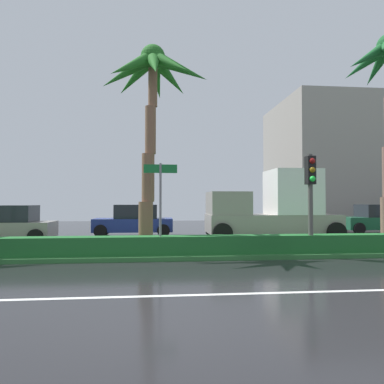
{
  "coord_description": "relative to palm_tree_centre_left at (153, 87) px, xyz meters",
  "views": [
    {
      "loc": [
        -0.02,
        -5.13,
        1.88
      ],
      "look_at": [
        1.5,
        9.99,
        2.3
      ],
      "focal_mm": 33.05,
      "sensor_mm": 36.0,
      "label": 1
    }
  ],
  "objects": [
    {
      "name": "median_strip",
      "position": [
        0.18,
        0.25,
        -6.03
      ],
      "size": [
        85.5,
        4.0,
        0.15
      ],
      "primitive_type": "cube",
      "color": "#2D6B33",
      "rests_on": "ground_plane"
    },
    {
      "name": "near_lane_divider_stripe",
      "position": [
        0.18,
        -5.75,
        -6.1
      ],
      "size": [
        81.0,
        0.14,
        0.01
      ],
      "primitive_type": "cube",
      "color": "white",
      "rests_on": "ground_plane"
    },
    {
      "name": "street_name_sign",
      "position": [
        0.28,
        -1.26,
        -4.02
      ],
      "size": [
        1.1,
        0.08,
        3.0
      ],
      "color": "slate",
      "rests_on": "median_strip"
    },
    {
      "name": "car_in_traffic_second",
      "position": [
        -1.07,
        6.97,
        -5.28
      ],
      "size": [
        4.3,
        2.02,
        1.72
      ],
      "rotation": [
        0.0,
        0.0,
        3.14
      ],
      "color": "navy",
      "rests_on": "ground_plane"
    },
    {
      "name": "median_hedge",
      "position": [
        0.18,
        -1.15,
        -5.65
      ],
      "size": [
        76.5,
        0.7,
        0.6
      ],
      "color": "#1E6028",
      "rests_on": "median_strip"
    },
    {
      "name": "box_truck_lead",
      "position": [
        5.91,
        4.1,
        -4.55
      ],
      "size": [
        6.4,
        2.64,
        3.46
      ],
      "rotation": [
        0.0,
        0.0,
        3.14
      ],
      "color": "gray",
      "rests_on": "ground_plane"
    },
    {
      "name": "car_in_traffic_leading",
      "position": [
        -6.74,
        4.19,
        -5.28
      ],
      "size": [
        4.3,
        2.02,
        1.72
      ],
      "rotation": [
        0.0,
        0.0,
        3.14
      ],
      "color": "gray",
      "rests_on": "ground_plane"
    },
    {
      "name": "ground_plane",
      "position": [
        0.18,
        1.25,
        -6.15
      ],
      "size": [
        90.0,
        42.0,
        0.1
      ],
      "primitive_type": "cube",
      "color": "black"
    },
    {
      "name": "building_far_right",
      "position": [
        20.12,
        20.63,
        -0.29
      ],
      "size": [
        15.85,
        10.74,
        11.62
      ],
      "color": "gray",
      "rests_on": "ground_plane"
    },
    {
      "name": "traffic_signal_median_right",
      "position": [
        5.36,
        -1.38,
        -3.64
      ],
      "size": [
        0.28,
        0.43,
        3.36
      ],
      "color": "#4C4C47",
      "rests_on": "median_strip"
    },
    {
      "name": "car_in_traffic_third",
      "position": [
        13.44,
        7.26,
        -5.28
      ],
      "size": [
        4.3,
        2.02,
        1.72
      ],
      "rotation": [
        0.0,
        0.0,
        3.14
      ],
      "color": "#195133",
      "rests_on": "ground_plane"
    },
    {
      "name": "palm_tree_centre_left",
      "position": [
        0.0,
        0.0,
        0.0
      ],
      "size": [
        4.08,
        4.04,
        7.5
      ],
      "color": "brown",
      "rests_on": "median_strip"
    }
  ]
}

